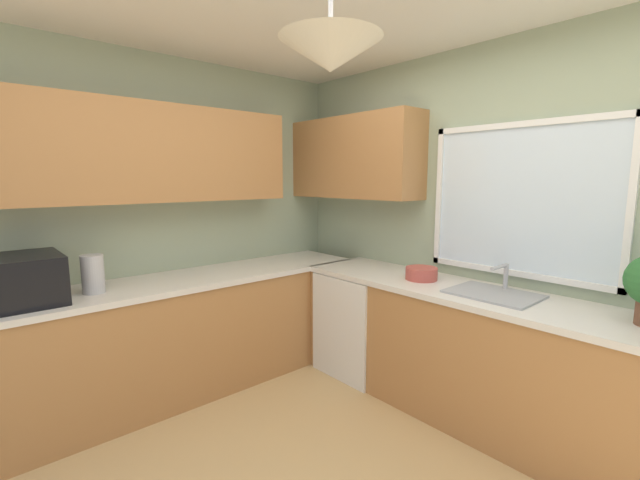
# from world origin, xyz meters

# --- Properties ---
(room_shell) EXTENTS (3.98, 3.33, 2.62)m
(room_shell) POSITION_xyz_m (-0.81, 0.50, 1.81)
(room_shell) COLOR #9EAD8E
(room_shell) RESTS_ON ground_plane
(counter_run_left) EXTENTS (0.65, 2.94, 0.88)m
(counter_run_left) POSITION_xyz_m (-1.62, 0.00, 0.44)
(counter_run_left) COLOR #AD7542
(counter_run_left) RESTS_ON ground_plane
(counter_run_back) EXTENTS (3.07, 0.65, 0.88)m
(counter_run_back) POSITION_xyz_m (0.21, 1.30, 0.44)
(counter_run_back) COLOR #AD7542
(counter_run_back) RESTS_ON ground_plane
(dishwasher) EXTENTS (0.60, 0.60, 0.84)m
(dishwasher) POSITION_xyz_m (-0.96, 1.27, 0.42)
(dishwasher) COLOR white
(dishwasher) RESTS_ON ground_plane
(microwave) EXTENTS (0.48, 0.36, 0.29)m
(microwave) POSITION_xyz_m (-1.62, -0.96, 1.03)
(microwave) COLOR black
(microwave) RESTS_ON counter_run_left
(kettle) EXTENTS (0.14, 0.14, 0.25)m
(kettle) POSITION_xyz_m (-1.60, -0.61, 1.01)
(kettle) COLOR #B7B7BC
(kettle) RESTS_ON counter_run_left
(sink_assembly) EXTENTS (0.53, 0.40, 0.19)m
(sink_assembly) POSITION_xyz_m (0.14, 1.30, 0.90)
(sink_assembly) COLOR #9EA0A5
(sink_assembly) RESTS_ON counter_run_back
(bowl) EXTENTS (0.23, 0.23, 0.09)m
(bowl) POSITION_xyz_m (-0.41, 1.30, 0.93)
(bowl) COLOR #B74C42
(bowl) RESTS_ON counter_run_back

